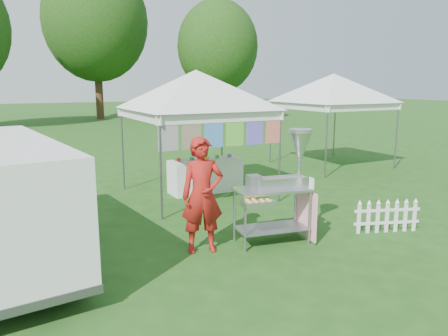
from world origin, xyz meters
TOP-DOWN VIEW (x-y plane):
  - ground at (0.00, 0.00)m, footprint 120.00×120.00m
  - canopy_main at (0.00, 3.49)m, footprint 4.24×4.24m
  - canopy_right at (5.50, 5.00)m, footprint 4.24×4.24m
  - tree_mid at (3.00, 28.00)m, footprint 7.60×7.60m
  - tree_right at (10.00, 22.00)m, footprint 5.60×5.60m
  - donut_cart at (-0.01, -0.08)m, footprint 1.51×0.93m
  - vendor at (-1.41, 0.17)m, footprint 0.77×0.60m
  - picket_fence at (1.95, -0.58)m, footprint 1.19×0.45m
  - display_table at (0.34, 3.75)m, footprint 1.80×0.70m

SIDE VIEW (x-z plane):
  - ground at x=0.00m, z-range 0.00..0.00m
  - picket_fence at x=1.95m, z-range 0.01..0.57m
  - display_table at x=0.34m, z-range 0.00..0.82m
  - vendor at x=-1.41m, z-range 0.00..1.87m
  - donut_cart at x=-0.01m, z-range 0.17..2.11m
  - canopy_main at x=0.00m, z-range 1.26..4.71m
  - canopy_right at x=5.50m, z-range 1.27..4.72m
  - tree_right at x=10.00m, z-range 0.97..9.39m
  - tree_mid at x=3.00m, z-range 1.38..12.90m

